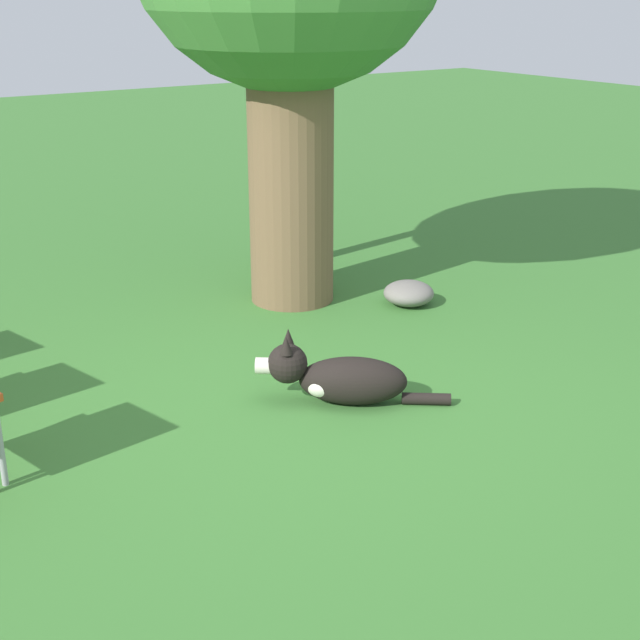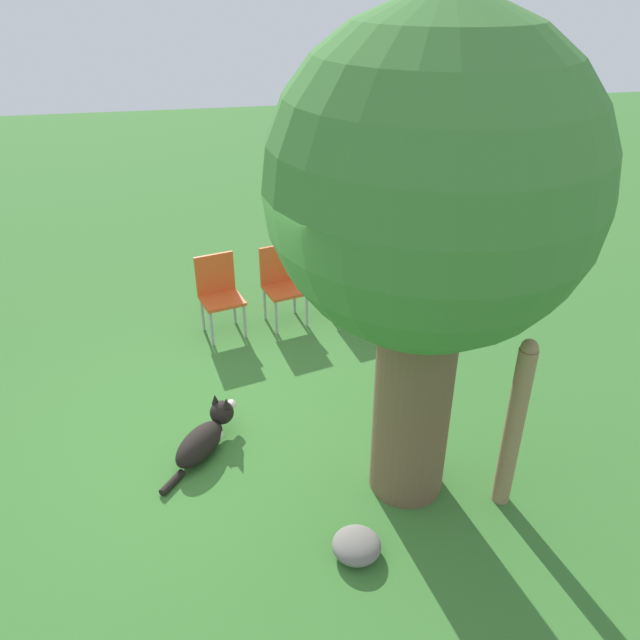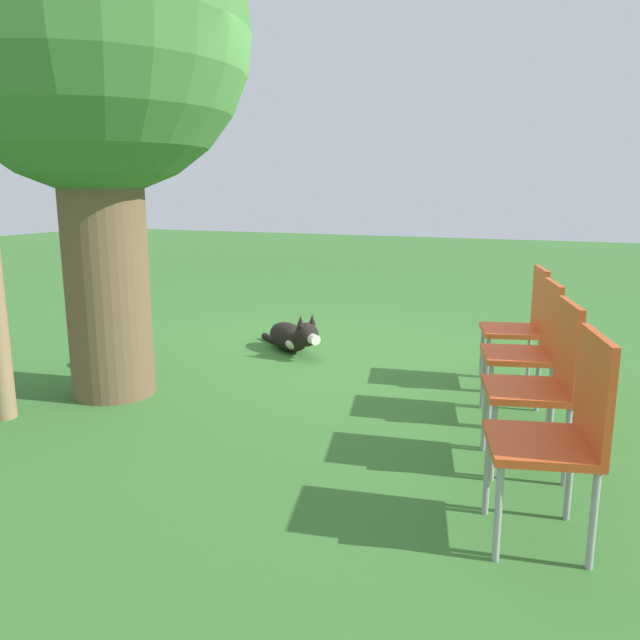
# 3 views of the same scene
# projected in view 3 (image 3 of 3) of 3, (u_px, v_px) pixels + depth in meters

# --- Properties ---
(ground_plane) EXTENTS (30.00, 30.00, 0.00)m
(ground_plane) POSITION_uv_depth(u_px,v_px,m) (271.00, 362.00, 5.43)
(ground_plane) COLOR #38702D
(oak_tree) EXTENTS (2.12, 2.12, 3.56)m
(oak_tree) POSITION_uv_depth(u_px,v_px,m) (91.00, 46.00, 4.11)
(oak_tree) COLOR brown
(oak_tree) RESTS_ON ground_plane
(dog) EXTENTS (0.88, 0.70, 0.40)m
(dog) POSITION_uv_depth(u_px,v_px,m) (292.00, 337.00, 5.73)
(dog) COLOR black
(dog) RESTS_ON ground_plane
(red_chair_0) EXTENTS (0.52, 0.53, 0.91)m
(red_chair_0) POSITION_uv_depth(u_px,v_px,m) (523.00, 320.00, 4.65)
(red_chair_0) COLOR #D14C1E
(red_chair_0) RESTS_ON ground_plane
(red_chair_1) EXTENTS (0.52, 0.53, 0.91)m
(red_chair_1) POSITION_uv_depth(u_px,v_px,m) (532.00, 343.00, 3.96)
(red_chair_1) COLOR #D14C1E
(red_chair_1) RESTS_ON ground_plane
(red_chair_2) EXTENTS (0.52, 0.53, 0.91)m
(red_chair_2) POSITION_uv_depth(u_px,v_px,m) (544.00, 375.00, 3.26)
(red_chair_2) COLOR #D14C1E
(red_chair_2) RESTS_ON ground_plane
(red_chair_3) EXTENTS (0.52, 0.53, 0.91)m
(red_chair_3) POSITION_uv_depth(u_px,v_px,m) (563.00, 426.00, 2.56)
(red_chair_3) COLOR #D14C1E
(red_chair_3) RESTS_ON ground_plane
(tennis_ball) EXTENTS (0.07, 0.07, 0.07)m
(tennis_ball) POSITION_uv_depth(u_px,v_px,m) (136.00, 319.00, 7.04)
(tennis_ball) COLOR #CCE033
(tennis_ball) RESTS_ON ground_plane
(garden_rock) EXTENTS (0.35, 0.35, 0.17)m
(garden_rock) POSITION_uv_depth(u_px,v_px,m) (102.00, 355.00, 5.32)
(garden_rock) COLOR slate
(garden_rock) RESTS_ON ground_plane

